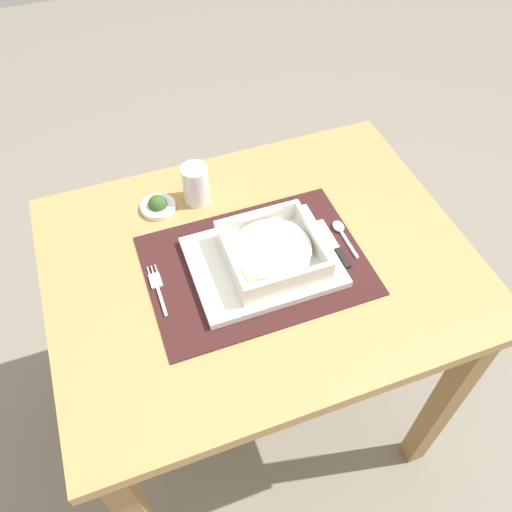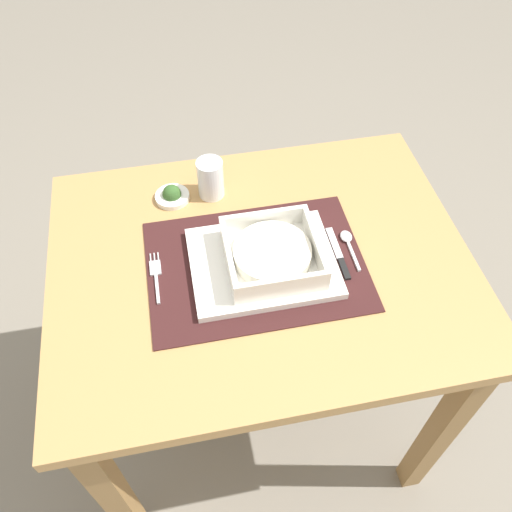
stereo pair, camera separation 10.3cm
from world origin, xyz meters
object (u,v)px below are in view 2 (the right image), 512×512
bread_knife (330,258)px  dining_table (260,294)px  drinking_glass (211,180)px  fork (156,273)px  butter_knife (339,256)px  porridge_bowl (272,255)px  spoon (348,240)px  condiment_saucer (172,195)px

bread_knife → dining_table: bearing=165.0°
dining_table → drinking_glass: size_ratio=9.39×
fork → butter_knife: bearing=-1.6°
dining_table → porridge_bowl: (0.02, -0.02, 0.16)m
fork → butter_knife: size_ratio=0.92×
spoon → dining_table: bearing=-177.0°
porridge_bowl → butter_knife: 0.14m
fork → bread_knife: bearing=-2.0°
condiment_saucer → spoon: bearing=-30.1°
dining_table → porridge_bowl: size_ratio=4.72×
spoon → bread_knife: size_ratio=0.76×
drinking_glass → bread_knife: bearing=-48.9°
drinking_glass → spoon: bearing=-38.0°
spoon → drinking_glass: drinking_glass is taller
porridge_bowl → spoon: bearing=11.1°
fork → drinking_glass: size_ratio=1.38×
spoon → bread_knife: 0.06m
dining_table → bread_knife: bearing=-11.8°
fork → spoon: size_ratio=1.18×
butter_knife → fork: bearing=177.8°
dining_table → butter_knife: size_ratio=6.21×
porridge_bowl → butter_knife: size_ratio=1.32×
condiment_saucer → drinking_glass: bearing=-0.2°
fork → drinking_glass: drinking_glass is taller
fork → spoon: 0.39m
bread_knife → porridge_bowl: bearing=174.6°
dining_table → spoon: bearing=2.7°
porridge_bowl → bread_knife: bearing=-2.2°
fork → drinking_glass: 0.25m
porridge_bowl → bread_knife: (0.12, -0.00, -0.03)m
porridge_bowl → fork: porridge_bowl is taller
fork → bread_knife: 0.35m
spoon → fork: bearing=-178.5°
bread_knife → drinking_glass: size_ratio=1.55×
fork → bread_knife: bread_knife is taller
porridge_bowl → spoon: size_ratio=1.70×
spoon → condiment_saucer: (-0.34, 0.20, 0.00)m
bread_knife → drinking_glass: (-0.21, 0.24, 0.04)m
dining_table → bread_knife: (0.14, -0.03, 0.13)m
fork → bread_knife: (0.35, -0.03, 0.00)m
dining_table → fork: 0.25m
dining_table → fork: bearing=179.9°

